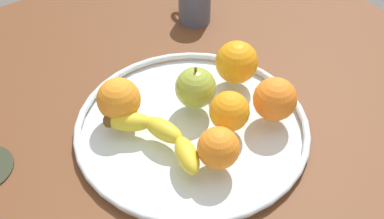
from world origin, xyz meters
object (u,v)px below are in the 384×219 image
Objects in this scene: apple at (195,88)px; fruit_bowl at (192,126)px; banana at (157,135)px; orange_back_right at (218,148)px; ambient_mug at (194,4)px; orange_front_right at (229,111)px; orange_front_left at (119,99)px; orange_back_left at (237,62)px; orange_center at (275,99)px.

fruit_bowl is at bearing 137.29° from apple.
orange_back_right reaches higher than banana.
apple reaches higher than ambient_mug.
orange_front_left reaches higher than orange_front_right.
orange_back_left is (1.01, -9.75, 0.32)cm from apple.
orange_front_left is (8.73, 1.79, 2.01)cm from banana.
orange_center is 0.95× the size of orange_back_left.
orange_front_right is 12.12cm from orange_back_left.
orange_front_right is 0.91× the size of orange_front_left.
apple reaches higher than orange_front_left.
orange_back_right is at bearing 129.41° from orange_front_right.
fruit_bowl is 33.47cm from ambient_mug.
ambient_mug is (27.22, -26.71, 0.43)cm from banana.
banana is 9.13cm from orange_front_left.
ambient_mug is (30.93, -15.30, -1.25)cm from orange_front_right.
apple is at bearing -21.48° from orange_back_right.
orange_front_right is (-3.72, -11.40, 1.67)cm from banana.
orange_front_right is 0.86× the size of orange_back_left.
orange_front_right is 0.64× the size of ambient_mug.
orange_back_right is 0.85× the size of orange_back_left.
fruit_bowl is at bearing 47.57° from orange_front_right.
orange_back_right is (-8.83, -5.18, 1.62)cm from banana.
orange_front_left reaches higher than ambient_mug.
orange_center is (-6.45, -12.05, 4.52)cm from fruit_bowl.
orange_back_left is at bearing -4.90° from orange_center.
orange_back_right is at bearing 101.24° from orange_center.
orange_front_right is at bearing -125.13° from banana.
banana reaches higher than fruit_bowl.
fruit_bowl is 5.40× the size of orange_front_left.
orange_back_left is (4.52, -12.99, 4.72)cm from fruit_bowl.
ambient_mug is (36.05, -21.53, -1.20)cm from orange_back_right.
banana is 2.59× the size of orange_front_left.
orange_front_right reaches higher than fruit_bowl.
orange_back_left is (13.71, -14.75, 0.59)cm from orange_back_right.
apple is 9.81cm from orange_back_left.
orange_back_left is at bearing -47.09° from orange_back_right.
orange_back_left is at bearing -100.06° from orange_front_left.
fruit_bowl is 14.54cm from orange_back_left.
orange_front_right is (5.11, -6.22, 0.05)cm from orange_back_right.
apple is 1.02× the size of orange_back_left.
banana is 20.04cm from orange_center.
orange_back_left is (10.97, -0.94, 0.20)cm from orange_center.
orange_back_right is 14.08cm from orange_center.
orange_front_right is 7.95cm from orange_center.
fruit_bowl is at bearing 109.17° from orange_back_left.
banana is 11.05cm from apple.
orange_center is at bearing -125.50° from orange_front_left.
orange_center reaches higher than orange_front_right.
orange_back_right is at bearing -166.67° from banana.
apple is at bearing -42.71° from fruit_bowl.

